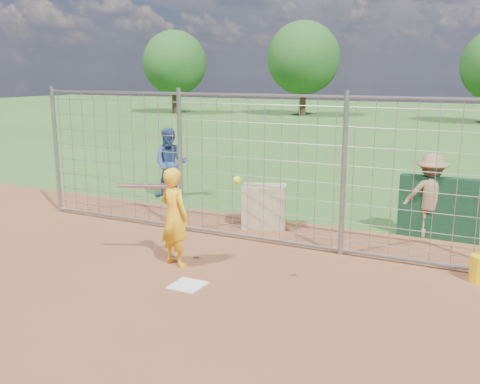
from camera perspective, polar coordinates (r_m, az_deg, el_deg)
The scene contains 9 objects.
ground at distance 7.61m, azimuth -4.78°, elevation -9.44°, with size 100.00×100.00×0.00m, color #2D591E.
home_plate at distance 7.45m, azimuth -5.59°, elevation -9.87°, with size 0.43×0.43×0.02m, color silver.
dugout_wall at distance 9.89m, azimuth 24.02°, elevation -1.98°, with size 2.60×0.20×1.10m, color #11381E.
batter at distance 8.04m, azimuth -7.01°, elevation -2.66°, with size 0.55×0.36×1.50m, color #F8AD15.
bystander_a at distance 12.50m, azimuth -7.41°, elevation 3.07°, with size 0.79×0.61×1.62m, color navy.
bystander_c at distance 9.92m, azimuth 19.64°, elevation -0.39°, with size 0.97×0.56×1.50m, color #7F6345.
equipment_bin at distance 10.05m, azimuth 2.60°, elevation -1.54°, with size 0.80×0.55×0.80m, color tan.
equipment_in_play at distance 7.71m, azimuth -7.88°, elevation 0.76°, with size 2.05×0.39×0.35m.
backstop_fence at distance 8.97m, azimuth 1.71°, elevation 2.36°, with size 9.08×0.08×2.60m.
Camera 1 is at (3.70, -6.02, 2.85)m, focal length 40.00 mm.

